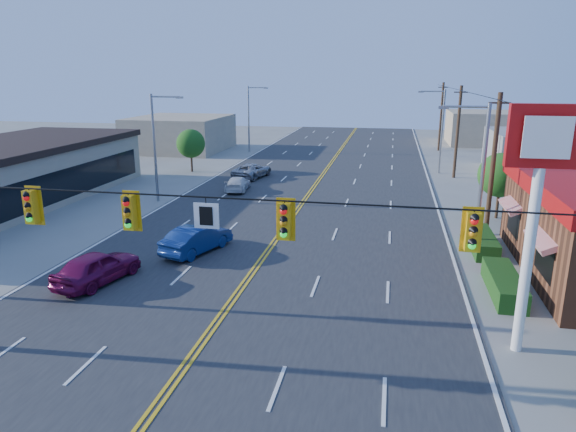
% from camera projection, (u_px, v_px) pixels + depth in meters
% --- Properties ---
extents(ground, '(160.00, 160.00, 0.00)m').
position_uv_depth(ground, '(178.00, 378.00, 16.42)').
color(ground, gray).
rests_on(ground, ground).
extents(road, '(20.00, 120.00, 0.06)m').
position_uv_depth(road, '(294.00, 215.00, 35.30)').
color(road, '#2D2D30').
rests_on(road, ground).
extents(signal_span, '(24.32, 0.34, 9.00)m').
position_uv_depth(signal_span, '(165.00, 232.00, 15.14)').
color(signal_span, '#47301E').
rests_on(signal_span, ground).
extents(kfc_pylon, '(2.20, 0.36, 8.50)m').
position_uv_depth(kfc_pylon, '(538.00, 182.00, 16.49)').
color(kfc_pylon, white).
rests_on(kfc_pylon, ground).
extents(streetlight_se, '(2.55, 0.25, 8.00)m').
position_uv_depth(streetlight_se, '(479.00, 172.00, 26.38)').
color(streetlight_se, gray).
rests_on(streetlight_se, ground).
extents(streetlight_ne, '(2.55, 0.25, 8.00)m').
position_uv_depth(streetlight_ne, '(440.00, 127.00, 49.05)').
color(streetlight_ne, gray).
rests_on(streetlight_ne, ground).
extents(streetlight_sw, '(2.55, 0.25, 8.00)m').
position_uv_depth(streetlight_sw, '(157.00, 142.00, 38.05)').
color(streetlight_sw, gray).
rests_on(streetlight_sw, ground).
extents(streetlight_nw, '(2.55, 0.25, 8.00)m').
position_uv_depth(streetlight_nw, '(250.00, 115.00, 62.61)').
color(streetlight_nw, gray).
rests_on(streetlight_nw, ground).
extents(utility_pole_near, '(0.28, 0.28, 8.40)m').
position_uv_depth(utility_pole_near, '(493.00, 166.00, 29.98)').
color(utility_pole_near, '#47301E').
rests_on(utility_pole_near, ground).
extents(utility_pole_mid, '(0.28, 0.28, 8.40)m').
position_uv_depth(utility_pole_mid, '(457.00, 133.00, 46.98)').
color(utility_pole_mid, '#47301E').
rests_on(utility_pole_mid, ground).
extents(utility_pole_far, '(0.28, 0.28, 8.40)m').
position_uv_depth(utility_pole_far, '(441.00, 117.00, 63.98)').
color(utility_pole_far, '#47301E').
rests_on(utility_pole_far, ground).
extents(tree_kfc_rear, '(2.94, 2.94, 4.41)m').
position_uv_depth(tree_kfc_rear, '(501.00, 175.00, 33.84)').
color(tree_kfc_rear, '#47301E').
rests_on(tree_kfc_rear, ground).
extents(tree_west, '(2.80, 2.80, 4.20)m').
position_uv_depth(tree_west, '(191.00, 144.00, 50.26)').
color(tree_west, '#47301E').
rests_on(tree_west, ground).
extents(bld_east_mid, '(12.00, 10.00, 4.00)m').
position_uv_depth(bld_east_mid, '(557.00, 153.00, 49.48)').
color(bld_east_mid, gray).
rests_on(bld_east_mid, ground).
extents(bld_west_far, '(11.00, 12.00, 4.20)m').
position_uv_depth(bld_west_far, '(181.00, 133.00, 65.01)').
color(bld_west_far, tan).
rests_on(bld_west_far, ground).
extents(bld_east_far, '(10.00, 10.00, 4.40)m').
position_uv_depth(bld_east_far, '(486.00, 128.00, 70.78)').
color(bld_east_far, tan).
rests_on(bld_east_far, ground).
extents(car_magenta, '(2.75, 4.72, 1.51)m').
position_uv_depth(car_magenta, '(97.00, 268.00, 23.60)').
color(car_magenta, maroon).
rests_on(car_magenta, ground).
extents(car_blue, '(2.90, 4.73, 1.47)m').
position_uv_depth(car_blue, '(197.00, 240.00, 27.67)').
color(car_blue, navy).
rests_on(car_blue, ground).
extents(car_white, '(2.04, 4.14, 1.16)m').
position_uv_depth(car_white, '(238.00, 184.00, 42.36)').
color(car_white, silver).
rests_on(car_white, ground).
extents(car_silver, '(3.20, 5.15, 1.33)m').
position_uv_depth(car_silver, '(252.00, 171.00, 47.71)').
color(car_silver, '#9F9EA3').
rests_on(car_silver, ground).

